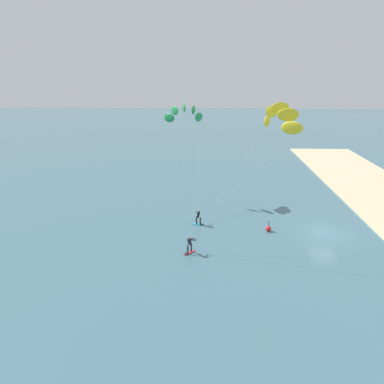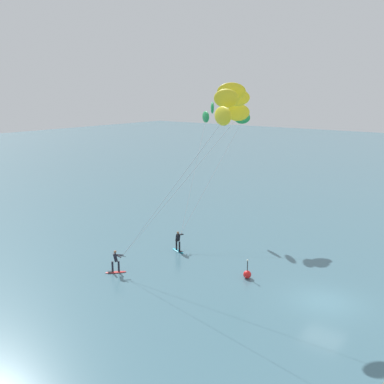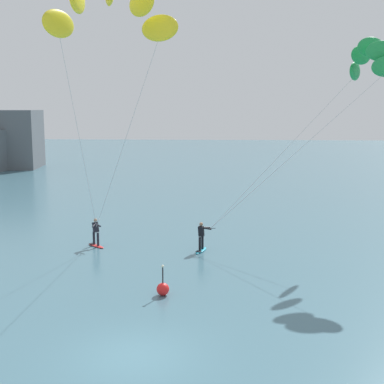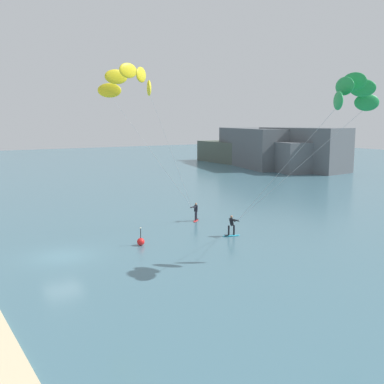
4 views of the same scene
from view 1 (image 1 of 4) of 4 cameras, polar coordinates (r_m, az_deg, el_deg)
The scene contains 4 objects.
ground_plane at distance 38.86m, azimuth 20.80°, elevation -6.30°, with size 240.00×240.00×0.00m, color #426B7A.
kitesurfer_nearshore at distance 32.11m, azimuth 13.46°, elevation 10.99°, with size 6.31×10.01×13.30m.
kitesurfer_mid_water at distance 44.27m, azimuth -1.21°, elevation 12.14°, with size 11.04×5.43×12.04m.
marker_buoy at distance 37.54m, azimuth 12.32°, elevation -5.83°, with size 0.56×0.56×1.38m.
Camera 1 is at (-33.16, 12.37, 16.05)m, focal length 32.80 mm.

